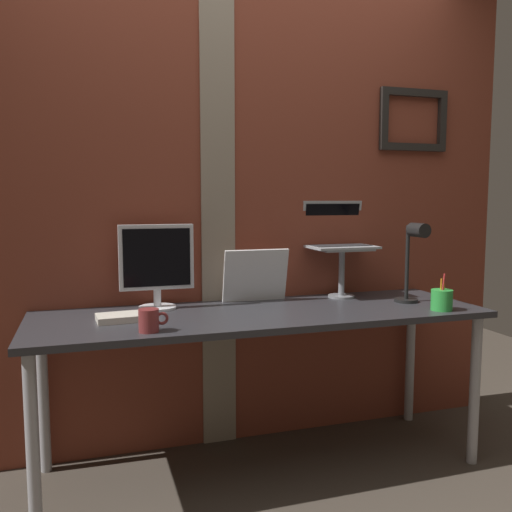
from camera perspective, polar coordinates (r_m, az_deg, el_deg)
name	(u,v)px	position (r m, az deg, el deg)	size (l,w,h in m)	color
ground_plane	(261,476)	(2.70, 0.53, -22.29)	(6.00, 6.00, 0.00)	#4C4238
brick_wall_back	(233,205)	(2.83, -2.44, 5.38)	(3.14, 0.16, 2.50)	brown
desk	(262,326)	(2.54, 0.69, -7.46)	(2.10, 0.66, 0.76)	#333338
monitor	(157,262)	(2.59, -10.47, -0.65)	(0.35, 0.18, 0.40)	white
laptop_stand	(342,265)	(2.88, 9.07, -0.90)	(0.28, 0.22, 0.26)	gray
laptop	(336,234)	(2.93, 8.52, 2.30)	(0.35, 0.27, 0.25)	#ADB2B7
whiteboard_panel	(256,275)	(2.74, -0.04, -2.08)	(0.33, 0.02, 0.27)	white
desk_lamp	(414,254)	(2.78, 16.34, 0.25)	(0.12, 0.20, 0.41)	black
pen_cup	(442,300)	(2.69, 19.07, -4.41)	(0.10, 0.10, 0.18)	green
coffee_mug	(149,320)	(2.18, -11.22, -6.70)	(0.12, 0.08, 0.09)	maroon
paper_clutter_stack	(121,318)	(2.40, -14.16, -6.34)	(0.20, 0.14, 0.03)	silver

